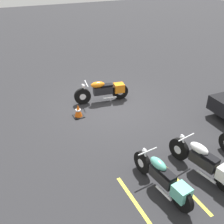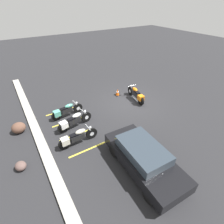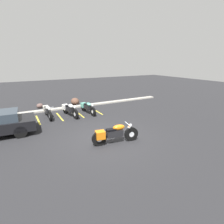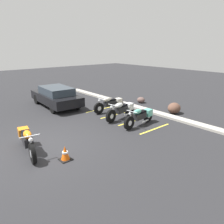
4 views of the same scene
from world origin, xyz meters
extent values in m
plane|color=#262628|center=(0.00, 0.00, 0.00)|extent=(60.00, 60.00, 0.00)
cylinder|color=black|center=(0.97, -0.76, 0.35)|extent=(0.71, 0.24, 0.70)
cylinder|color=silver|center=(0.97, -0.76, 0.35)|extent=(0.29, 0.18, 0.27)
cylinder|color=black|center=(-0.66, -0.48, 0.35)|extent=(0.71, 0.24, 0.70)
cylinder|color=silver|center=(-0.66, -0.48, 0.35)|extent=(0.29, 0.18, 0.27)
cube|color=black|center=(0.10, -0.61, 0.51)|extent=(0.85, 0.43, 0.32)
ellipsoid|color=orange|center=(0.31, -0.65, 0.80)|extent=(0.63, 0.37, 0.26)
cube|color=black|center=(-0.08, -0.58, 0.72)|extent=(0.50, 0.33, 0.09)
cube|color=orange|center=(-0.61, -0.49, 0.54)|extent=(0.48, 0.45, 0.36)
cylinder|color=silver|center=(0.84, -0.73, 0.63)|extent=(0.28, 0.11, 0.57)
cylinder|color=silver|center=(0.78, -0.72, 0.90)|extent=(0.15, 0.66, 0.04)
sphere|color=silver|center=(0.91, -0.75, 0.82)|extent=(0.15, 0.15, 0.15)
cylinder|color=silver|center=(-0.14, -0.42, 0.19)|extent=(0.59, 0.17, 0.07)
cylinder|color=black|center=(-2.03, 4.26, 0.34)|extent=(0.13, 0.67, 0.67)
cylinder|color=silver|center=(-2.03, 4.26, 0.34)|extent=(0.13, 0.26, 0.25)
cylinder|color=black|center=(-2.05, 5.84, 0.34)|extent=(0.13, 0.67, 0.67)
cylinder|color=silver|center=(-2.05, 5.84, 0.34)|extent=(0.13, 0.26, 0.25)
cube|color=black|center=(-2.04, 5.10, 0.49)|extent=(0.30, 0.78, 0.30)
ellipsoid|color=beige|center=(-2.03, 4.90, 0.76)|extent=(0.27, 0.57, 0.24)
cube|color=black|center=(-2.04, 5.27, 0.69)|extent=(0.25, 0.45, 0.08)
cube|color=beige|center=(-2.05, 5.78, 0.52)|extent=(0.37, 0.41, 0.35)
cylinder|color=silver|center=(-2.03, 4.38, 0.60)|extent=(0.06, 0.27, 0.54)
cylinder|color=silver|center=(-2.03, 4.44, 0.86)|extent=(0.63, 0.05, 0.04)
sphere|color=silver|center=(-2.03, 4.31, 0.78)|extent=(0.14, 0.14, 0.14)
cylinder|color=silver|center=(-1.90, 5.35, 0.18)|extent=(0.08, 0.56, 0.07)
cylinder|color=black|center=(-0.43, 3.84, 0.35)|extent=(0.24, 0.70, 0.69)
cylinder|color=silver|center=(-0.43, 3.84, 0.35)|extent=(0.18, 0.28, 0.26)
cylinder|color=black|center=(-0.71, 5.45, 0.35)|extent=(0.24, 0.70, 0.69)
cylinder|color=silver|center=(-0.71, 5.45, 0.35)|extent=(0.18, 0.28, 0.26)
cube|color=black|center=(-0.58, 4.70, 0.50)|extent=(0.43, 0.84, 0.31)
ellipsoid|color=white|center=(-0.55, 4.49, 0.79)|extent=(0.37, 0.63, 0.25)
cube|color=black|center=(-0.61, 4.87, 0.71)|extent=(0.33, 0.50, 0.08)
cube|color=white|center=(-0.70, 5.39, 0.54)|extent=(0.44, 0.48, 0.36)
cylinder|color=silver|center=(-0.45, 3.97, 0.62)|extent=(0.11, 0.28, 0.56)
cylinder|color=silver|center=(-0.47, 4.03, 0.89)|extent=(0.65, 0.15, 0.04)
sphere|color=silver|center=(-0.44, 3.89, 0.81)|extent=(0.15, 0.15, 0.15)
cylinder|color=silver|center=(-0.48, 4.98, 0.19)|extent=(0.17, 0.58, 0.07)
cylinder|color=black|center=(0.87, 3.87, 0.33)|extent=(0.19, 0.67, 0.66)
cylinder|color=silver|center=(0.87, 3.87, 0.33)|extent=(0.15, 0.26, 0.25)
cylinder|color=black|center=(0.70, 5.41, 0.33)|extent=(0.19, 0.67, 0.66)
cylinder|color=silver|center=(0.70, 5.41, 0.33)|extent=(0.15, 0.26, 0.25)
cube|color=black|center=(0.78, 4.69, 0.48)|extent=(0.36, 0.78, 0.30)
ellipsoid|color=#59B29E|center=(0.80, 4.49, 0.75)|extent=(0.32, 0.58, 0.24)
cube|color=black|center=(0.76, 4.86, 0.68)|extent=(0.29, 0.46, 0.08)
cube|color=#59B29E|center=(0.71, 5.36, 0.51)|extent=(0.40, 0.44, 0.34)
cylinder|color=silver|center=(0.86, 3.99, 0.59)|extent=(0.09, 0.27, 0.53)
cylinder|color=silver|center=(0.85, 4.05, 0.85)|extent=(0.62, 0.10, 0.04)
sphere|color=silver|center=(0.86, 3.92, 0.77)|extent=(0.14, 0.14, 0.14)
cylinder|color=silver|center=(0.89, 4.95, 0.18)|extent=(0.13, 0.55, 0.07)
cylinder|color=black|center=(-6.60, 2.43, 0.32)|extent=(0.65, 0.25, 0.64)
cylinder|color=black|center=(-6.52, 4.01, 0.32)|extent=(0.65, 0.25, 0.64)
cylinder|color=black|center=(-3.85, 2.30, 0.32)|extent=(0.65, 0.25, 0.64)
cylinder|color=black|center=(-3.77, 3.88, 0.32)|extent=(0.65, 0.25, 0.64)
cube|color=black|center=(-5.18, 3.15, 0.56)|extent=(4.38, 2.00, 0.55)
cube|color=#2D3842|center=(-5.03, 3.15, 1.06)|extent=(2.48, 1.62, 0.45)
cube|color=#A8A399|center=(0.00, 6.84, 0.06)|extent=(18.00, 0.50, 0.12)
ellipsoid|color=brown|center=(0.73, 7.67, 0.32)|extent=(0.78, 0.84, 0.64)
ellipsoid|color=brown|center=(-2.20, 8.03, 0.20)|extent=(0.67, 0.64, 0.40)
cube|color=black|center=(1.49, 0.17, 0.01)|extent=(0.40, 0.40, 0.03)
cone|color=#EA590F|center=(1.49, 0.17, 0.26)|extent=(0.32, 0.32, 0.52)
cylinder|color=white|center=(1.49, 0.17, 0.29)|extent=(0.20, 0.20, 0.06)
cube|color=gold|center=(-2.74, 4.87, 0.00)|extent=(0.10, 2.10, 0.00)
cube|color=gold|center=(-1.29, 4.87, 0.00)|extent=(0.10, 2.10, 0.00)
cube|color=gold|center=(0.16, 4.87, 0.00)|extent=(0.10, 2.10, 0.00)
cube|color=gold|center=(1.61, 4.87, 0.00)|extent=(0.10, 2.10, 0.00)
camera|label=1|loc=(4.11, 8.62, 5.27)|focal=42.00mm
camera|label=2|loc=(-8.98, 7.26, 6.82)|focal=28.00mm
camera|label=3|loc=(-3.73, -7.30, 3.88)|focal=28.00mm
camera|label=4|loc=(7.72, -2.97, 3.82)|focal=35.00mm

